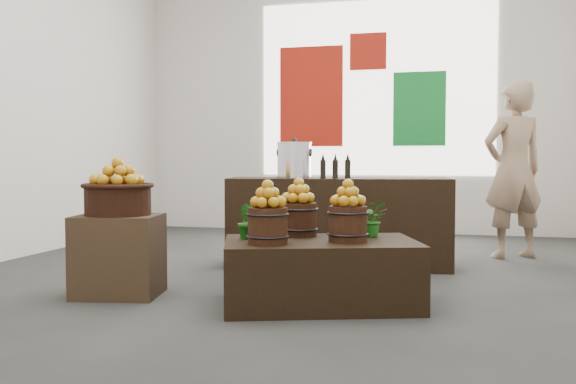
% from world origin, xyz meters
% --- Properties ---
extents(ground, '(7.00, 7.00, 0.00)m').
position_xyz_m(ground, '(0.00, 0.00, 0.00)').
color(ground, '#363633').
rests_on(ground, ground).
extents(back_wall, '(6.00, 0.04, 4.00)m').
position_xyz_m(back_wall, '(0.00, 3.50, 2.00)').
color(back_wall, silver).
rests_on(back_wall, ground).
extents(back_opening, '(3.20, 0.02, 2.40)m').
position_xyz_m(back_opening, '(0.30, 3.48, 2.00)').
color(back_opening, white).
rests_on(back_opening, back_wall).
extents(deco_red_left, '(0.90, 0.04, 1.40)m').
position_xyz_m(deco_red_left, '(-0.60, 3.47, 1.90)').
color(deco_red_left, '#A2190C').
rests_on(deco_red_left, back_wall).
extents(deco_green_right, '(0.70, 0.04, 1.00)m').
position_xyz_m(deco_green_right, '(0.90, 3.47, 1.70)').
color(deco_green_right, '#127728').
rests_on(deco_green_right, back_wall).
extents(deco_red_upper, '(0.50, 0.04, 0.50)m').
position_xyz_m(deco_red_upper, '(0.20, 3.47, 2.50)').
color(deco_red_upper, '#A2190C').
rests_on(deco_red_upper, back_wall).
extents(crate, '(0.69, 0.60, 0.61)m').
position_xyz_m(crate, '(-1.07, -1.13, 0.30)').
color(crate, '#453320').
rests_on(crate, ground).
extents(wicker_basket, '(0.49, 0.49, 0.22)m').
position_xyz_m(wicker_basket, '(-1.07, -1.13, 0.72)').
color(wicker_basket, black).
rests_on(wicker_basket, crate).
extents(apples_in_basket, '(0.38, 0.38, 0.20)m').
position_xyz_m(apples_in_basket, '(-1.07, -1.13, 0.93)').
color(apples_in_basket, maroon).
rests_on(apples_in_basket, wicker_basket).
extents(display_table, '(1.51, 1.19, 0.46)m').
position_xyz_m(display_table, '(0.46, -1.07, 0.23)').
color(display_table, black).
rests_on(display_table, ground).
extents(apple_bucket_front_left, '(0.27, 0.27, 0.24)m').
position_xyz_m(apple_bucket_front_left, '(0.16, -1.36, 0.58)').
color(apple_bucket_front_left, '#381E0F').
rests_on(apple_bucket_front_left, display_table).
extents(apples_in_bucket_front_left, '(0.20, 0.20, 0.18)m').
position_xyz_m(apples_in_bucket_front_left, '(0.16, -1.36, 0.79)').
color(apples_in_bucket_front_left, maroon).
rests_on(apples_in_bucket_front_left, apple_bucket_front_left).
extents(apple_bucket_front_right, '(0.27, 0.27, 0.24)m').
position_xyz_m(apple_bucket_front_right, '(0.65, -1.11, 0.58)').
color(apple_bucket_front_right, '#381E0F').
rests_on(apple_bucket_front_right, display_table).
extents(apples_in_bucket_front_right, '(0.20, 0.20, 0.18)m').
position_xyz_m(apples_in_bucket_front_right, '(0.65, -1.11, 0.79)').
color(apples_in_bucket_front_right, maroon).
rests_on(apples_in_bucket_front_right, apple_bucket_front_right).
extents(apple_bucket_rear, '(0.27, 0.27, 0.24)m').
position_xyz_m(apple_bucket_rear, '(0.26, -0.88, 0.58)').
color(apple_bucket_rear, '#381E0F').
rests_on(apple_bucket_rear, display_table).
extents(apples_in_bucket_rear, '(0.20, 0.20, 0.18)m').
position_xyz_m(apples_in_bucket_rear, '(0.26, -0.88, 0.79)').
color(apples_in_bucket_rear, maroon).
rests_on(apples_in_bucket_rear, apple_bucket_rear).
extents(herb_garnish_right, '(0.26, 0.24, 0.26)m').
position_xyz_m(herb_garnish_right, '(0.78, -0.77, 0.59)').
color(herb_garnish_right, '#185F14').
rests_on(herb_garnish_right, display_table).
extents(herb_garnish_left, '(0.16, 0.14, 0.25)m').
position_xyz_m(herb_garnish_left, '(-0.05, -1.14, 0.59)').
color(herb_garnish_left, '#185F14').
rests_on(herb_garnish_left, display_table).
extents(counter, '(2.14, 0.97, 0.84)m').
position_xyz_m(counter, '(0.30, 0.56, 0.42)').
color(counter, black).
rests_on(counter, ground).
extents(stock_pot_left, '(0.32, 0.32, 0.32)m').
position_xyz_m(stock_pot_left, '(-0.11, 0.49, 1.00)').
color(stock_pot_left, silver).
rests_on(stock_pot_left, counter).
extents(oil_cruets, '(0.23, 0.09, 0.23)m').
position_xyz_m(oil_cruets, '(0.33, 0.35, 0.96)').
color(oil_cruets, black).
rests_on(oil_cruets, counter).
extents(shopper, '(0.79, 0.70, 1.82)m').
position_xyz_m(shopper, '(1.95, 1.52, 0.91)').
color(shopper, '#9A7B5E').
rests_on(shopper, ground).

